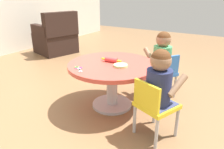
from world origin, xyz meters
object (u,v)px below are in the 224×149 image
rolling_pin (111,60)px  craft_scissors (79,69)px  seated_child_left (159,80)px  seated_child_right (162,54)px  armchair_dark (56,38)px  child_chair_right (162,73)px  craft_table (112,73)px  child_chair_left (154,105)px

rolling_pin → craft_scissors: (-0.35, 0.15, -0.02)m
seated_child_left → seated_child_right: 0.81m
armchair_dark → child_chair_right: bearing=-106.7°
seated_child_right → craft_table: bearing=146.7°
seated_child_left → craft_scissors: bearing=96.4°
craft_table → craft_scissors: bearing=150.8°
child_chair_right → seated_child_right: 0.23m
craft_table → armchair_dark: (1.28, 2.15, -0.08)m
seated_child_left → seated_child_right: same height
seated_child_left → rolling_pin: seated_child_left is taller
child_chair_right → craft_scissors: 1.03m
seated_child_right → rolling_pin: (-0.51, 0.38, -0.01)m
rolling_pin → craft_scissors: 0.38m
child_chair_left → seated_child_left: seated_child_left is taller
child_chair_left → child_chair_right: size_ratio=1.00×
child_chair_left → rolling_pin: bearing=63.9°
child_chair_left → craft_table: bearing=65.3°
seated_child_left → child_chair_right: size_ratio=0.95×
seated_child_right → rolling_pin: size_ratio=2.21×
craft_table → seated_child_right: size_ratio=1.82×
craft_scissors → child_chair_right: bearing=-34.1°
craft_scissors → craft_table: bearing=-29.2°
seated_child_right → craft_scissors: size_ratio=3.75×
child_chair_left → seated_child_right: (0.81, 0.23, 0.23)m
seated_child_right → armchair_dark: size_ratio=0.58×
craft_table → craft_scissors: size_ratio=6.83×
child_chair_right → seated_child_right: size_ratio=1.05×
child_chair_left → rolling_pin: 0.72m
seated_child_right → child_chair_left: bearing=-163.9°
seated_child_left → craft_table: bearing=68.9°
child_chair_left → child_chair_right: (0.79, 0.20, 0.00)m
child_chair_right → armchair_dark: armchair_dark is taller
child_chair_right → armchair_dark: size_ratio=0.61×
seated_child_left → child_chair_right: seated_child_left is taller
craft_table → child_chair_right: 0.65m
craft_table → seated_child_right: seated_child_right is taller
child_chair_right → rolling_pin: size_ratio=2.32×
child_chair_left → craft_scissors: size_ratio=3.94×
craft_table → child_chair_left: size_ratio=1.73×
child_chair_left → armchair_dark: (1.55, 2.73, 0.00)m
seated_child_right → armchair_dark: armchair_dark is taller
child_chair_left → rolling_pin: size_ratio=2.32×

